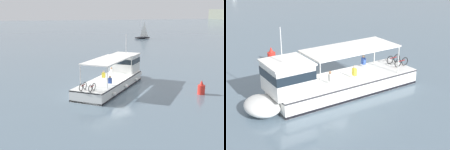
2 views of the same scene
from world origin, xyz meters
TOP-DOWN VIEW (x-y plane):
  - ground_plane at (0.00, 0.00)m, footprint 400.00×400.00m
  - ferry_main at (-1.36, -0.06)m, footprint 11.86×10.35m
  - sailboat_mid_channel at (-50.14, 21.98)m, footprint 1.69×4.88m
  - channel_buoy at (4.02, 7.06)m, footprint 0.70×0.70m

SIDE VIEW (x-z plane):
  - ground_plane at x=0.00m, z-range 0.00..0.00m
  - sailboat_mid_channel at x=-50.14m, z-range -2.16..3.24m
  - channel_buoy at x=4.02m, z-range -0.13..1.27m
  - ferry_main at x=-1.36m, z-range -1.64..3.68m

